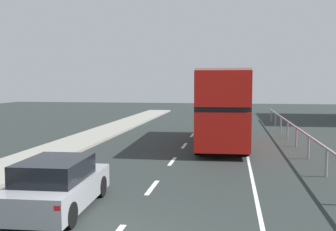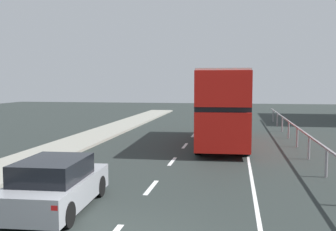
# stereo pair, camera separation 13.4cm
# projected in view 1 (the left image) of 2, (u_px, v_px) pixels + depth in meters

# --- Properties ---
(lane_paint_markings) EXTENTS (3.51, 46.00, 0.01)m
(lane_paint_markings) POSITION_uv_depth(u_px,v_px,m) (221.00, 167.00, 16.29)
(lane_paint_markings) COLOR silver
(lane_paint_markings) RESTS_ON ground
(bridge_side_railing) EXTENTS (0.10, 42.00, 1.11)m
(bridge_side_railing) POSITION_uv_depth(u_px,v_px,m) (317.00, 146.00, 16.28)
(bridge_side_railing) COLOR gray
(bridge_side_railing) RESTS_ON ground
(double_decker_bus_red) EXTENTS (2.94, 10.23, 4.15)m
(double_decker_bus_red) POSITION_uv_depth(u_px,v_px,m) (221.00, 105.00, 22.32)
(double_decker_bus_red) COLOR red
(double_decker_bus_red) RESTS_ON ground
(hatchback_car_near) EXTENTS (2.00, 4.13, 1.44)m
(hatchback_car_near) POSITION_uv_depth(u_px,v_px,m) (57.00, 185.00, 10.79)
(hatchback_car_near) COLOR #909399
(hatchback_car_near) RESTS_ON ground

